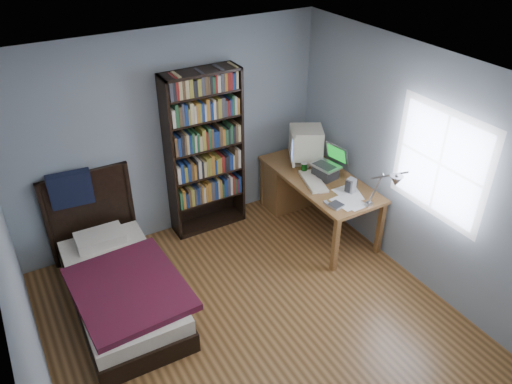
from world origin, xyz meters
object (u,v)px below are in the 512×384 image
Objects in this scene: crt_monitor at (305,143)px; keyboard at (313,181)px; desk at (297,182)px; bookshelf at (205,154)px; desk_lamp at (392,183)px; soda_can at (304,168)px; speaker at (351,186)px; bed at (118,282)px; laptop at (327,169)px.

keyboard is (-0.19, -0.47, -0.25)m from crt_monitor.
bookshelf is (-1.16, 0.27, 0.60)m from desk.
soda_can is (-0.08, 1.35, -0.47)m from desk_lamp.
keyboard is at bearing -112.05° from crt_monitor.
speaker is 0.67m from soda_can.
desk_lamp is 0.33× the size of bed.
laptop is 1.22m from desk_lamp.
desk is 12.80× the size of soda_can.
bookshelf is 1.00× the size of bed.
laptop is (0.07, -0.50, 0.42)m from desk.
bed is at bearing -169.94° from crt_monitor.
desk_lamp is (-0.03, -1.63, 0.85)m from desk.
laptop is (0.02, -0.44, -0.15)m from crt_monitor.
crt_monitor is 1.10× the size of keyboard.
crt_monitor reaches higher than bed.
keyboard reaches higher than desk.
bed is (-2.45, -0.24, -0.53)m from soda_can.
desk is 2.94× the size of crt_monitor.
desk_lamp is 1.30× the size of keyboard.
keyboard is (-0.21, -0.03, -0.09)m from laptop.
speaker is at bearing -85.97° from laptop.
keyboard is at bearing -105.36° from desk.
laptop is at bearing -32.03° from bookshelf.
soda_can is (-0.18, 0.22, -0.05)m from laptop.
soda_can is (-0.11, -0.28, 0.38)m from desk.
bookshelf is (-1.06, 0.56, 0.22)m from soda_can.
laptop reaches higher than desk.
desk_lamp is (-0.08, -1.57, 0.27)m from crt_monitor.
crt_monitor is 0.34m from soda_can.
bookshelf reaches higher than crt_monitor.
speaker is (0.03, -0.42, -0.02)m from laptop.
desk is at bearing 77.23° from speaker.
keyboard is (-0.15, -0.53, 0.33)m from desk.
bed reaches higher than desk.
laptop is 0.42m from speaker.
speaker is 1.75m from bookshelf.
desk_lamp reaches higher than keyboard.
desk_lamp is 0.85m from speaker.
crt_monitor reaches higher than desk.
speaker is at bearing -83.88° from desk.
laptop is 0.24m from keyboard.
soda_can is at bearing 129.43° from laptop.
bed is at bearing 152.61° from speaker.
desk is 0.64m from keyboard.
soda_can is (-0.21, 0.64, -0.02)m from speaker.
desk_lamp reaches higher than laptop.
laptop is at bearing -82.13° from desk.
keyboard is 3.95× the size of soda_can.
laptop is 0.20× the size of bookshelf.
laptop is 0.78× the size of keyboard.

